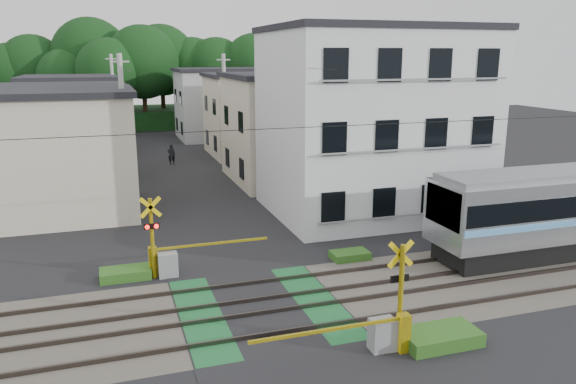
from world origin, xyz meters
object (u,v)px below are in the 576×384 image
object	(u,v)px
crossing_signal_far	(165,258)
pedestrian	(171,155)
crossing_signal_near	(387,327)
apartment_block	(371,121)

from	to	relation	value
crossing_signal_far	pedestrian	world-z (taller)	crossing_signal_far
crossing_signal_near	crossing_signal_far	size ratio (longest dim) A/B	1.00
crossing_signal_far	pedestrian	size ratio (longest dim) A/B	3.11
crossing_signal_near	crossing_signal_far	distance (m)	8.95
crossing_signal_near	pedestrian	distance (m)	29.16
apartment_block	pedestrian	distance (m)	18.36
crossing_signal_near	crossing_signal_far	world-z (taller)	same
apartment_block	pedestrian	world-z (taller)	apartment_block
pedestrian	apartment_block	bearing A→B (deg)	115.98
crossing_signal_far	pedestrian	bearing A→B (deg)	82.67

